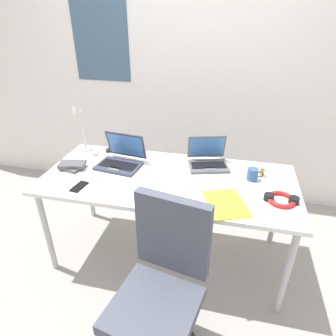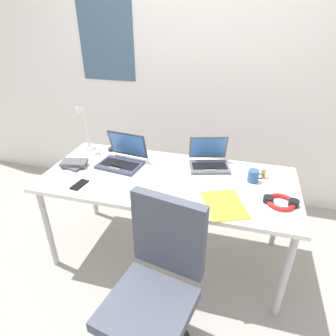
# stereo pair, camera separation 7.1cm
# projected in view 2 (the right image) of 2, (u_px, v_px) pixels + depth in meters

# --- Properties ---
(ground_plane) EXTENTS (12.00, 12.00, 0.00)m
(ground_plane) POSITION_uv_depth(u_px,v_px,m) (168.00, 253.00, 2.44)
(ground_plane) COLOR gray
(wall_back) EXTENTS (6.00, 0.13, 2.60)m
(wall_back) POSITION_uv_depth(u_px,v_px,m) (199.00, 70.00, 2.74)
(wall_back) COLOR silver
(wall_back) RESTS_ON ground_plane
(desk) EXTENTS (1.80, 0.80, 0.74)m
(desk) POSITION_uv_depth(u_px,v_px,m) (168.00, 184.00, 2.11)
(desk) COLOR white
(desk) RESTS_ON ground_plane
(desk_lamp) EXTENTS (0.12, 0.18, 0.40)m
(desk_lamp) POSITION_uv_depth(u_px,v_px,m) (84.00, 128.00, 2.41)
(desk_lamp) COLOR silver
(desk_lamp) RESTS_ON desk
(laptop_by_keyboard) EXTENTS (0.36, 0.32, 0.23)m
(laptop_by_keyboard) POSITION_uv_depth(u_px,v_px,m) (122.00, 159.00, 2.25)
(laptop_by_keyboard) COLOR #33384C
(laptop_by_keyboard) RESTS_ON desk
(laptop_front_left) EXTENTS (0.35, 0.33, 0.22)m
(laptop_front_left) POSITION_uv_depth(u_px,v_px,m) (209.00, 161.00, 2.22)
(laptop_front_left) COLOR #515459
(laptop_front_left) RESTS_ON desk
(computer_mouse) EXTENTS (0.08, 0.11, 0.03)m
(computer_mouse) POSITION_uv_depth(u_px,v_px,m) (112.00, 148.00, 2.48)
(computer_mouse) COLOR black
(computer_mouse) RESTS_ON desk
(cell_phone) EXTENTS (0.08, 0.14, 0.01)m
(cell_phone) POSITION_uv_depth(u_px,v_px,m) (79.00, 185.00, 1.99)
(cell_phone) COLOR black
(cell_phone) RESTS_ON desk
(headphones) EXTENTS (0.21, 0.18, 0.04)m
(headphones) POSITION_uv_depth(u_px,v_px,m) (281.00, 202.00, 1.79)
(headphones) COLOR red
(headphones) RESTS_ON desk
(pill_bottle) EXTENTS (0.04, 0.04, 0.08)m
(pill_bottle) POSITION_uv_depth(u_px,v_px,m) (263.00, 173.00, 2.07)
(pill_bottle) COLOR gold
(pill_bottle) RESTS_ON desk
(book_stack) EXTENTS (0.21, 0.16, 0.05)m
(book_stack) POSITION_uv_depth(u_px,v_px,m) (74.00, 164.00, 2.22)
(book_stack) COLOR #4C4C51
(book_stack) RESTS_ON desk
(paper_folder_near_lamp) EXTENTS (0.33, 0.37, 0.01)m
(paper_folder_near_lamp) POSITION_uv_depth(u_px,v_px,m) (224.00, 205.00, 1.79)
(paper_folder_near_lamp) COLOR gold
(paper_folder_near_lamp) RESTS_ON desk
(coffee_mug) EXTENTS (0.11, 0.08, 0.09)m
(coffee_mug) POSITION_uv_depth(u_px,v_px,m) (253.00, 176.00, 2.02)
(coffee_mug) COLOR #2D518C
(coffee_mug) RESTS_ON desk
(office_chair) EXTENTS (0.52, 0.57, 0.97)m
(office_chair) POSITION_uv_depth(u_px,v_px,m) (155.00, 299.00, 1.60)
(office_chair) COLOR black
(office_chair) RESTS_ON ground_plane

